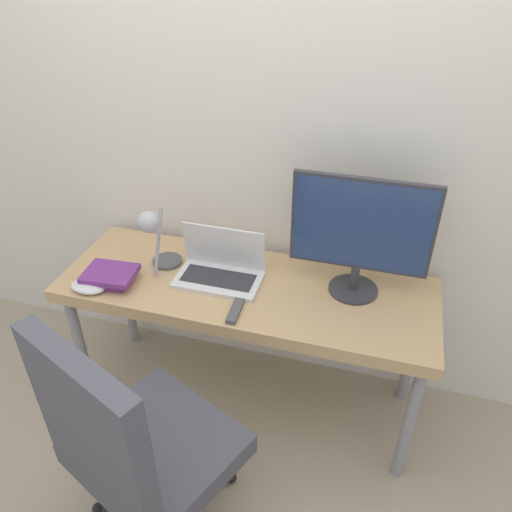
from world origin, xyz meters
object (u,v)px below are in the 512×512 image
at_px(laptop, 220,268).
at_px(office_chair, 132,444).
at_px(desk_lamp, 154,234).
at_px(game_controller, 88,286).
at_px(monitor, 361,232).
at_px(book_stack, 110,276).

xyz_separation_m(laptop, office_chair, (-0.04, -0.80, -0.19)).
bearing_deg(desk_lamp, game_controller, -140.64).
distance_m(laptop, desk_lamp, 0.32).
height_order(monitor, book_stack, monitor).
bearing_deg(monitor, desk_lamp, -172.03).
height_order(monitor, office_chair, monitor).
height_order(monitor, desk_lamp, monitor).
relative_size(monitor, office_chair, 0.53).
bearing_deg(office_chair, desk_lamp, 107.46).
relative_size(monitor, game_controller, 3.56).
bearing_deg(laptop, office_chair, -92.96).
bearing_deg(desk_lamp, monitor, 7.97).
distance_m(office_chair, book_stack, 0.78).
xyz_separation_m(monitor, desk_lamp, (-0.86, -0.12, -0.09)).
relative_size(laptop, monitor, 0.66).
height_order(monitor, game_controller, monitor).
distance_m(monitor, desk_lamp, 0.87).
distance_m(monitor, book_stack, 1.09).
height_order(laptop, monitor, monitor).
bearing_deg(laptop, desk_lamp, -169.96).
relative_size(monitor, desk_lamp, 1.70).
bearing_deg(game_controller, office_chair, -49.42).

